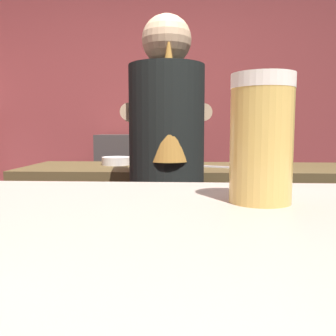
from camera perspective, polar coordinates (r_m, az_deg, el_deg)
wall_back at (r=3.58m, az=-0.86°, el=9.56°), size 5.20×0.10×2.70m
prep_counter at (r=2.20m, az=5.79°, el=-11.82°), size 2.10×0.60×0.92m
back_shelf at (r=3.36m, az=-3.83°, el=-4.04°), size 0.84×0.36×1.09m
bartender at (r=1.64m, az=-0.19°, el=-0.43°), size 0.46×0.53×1.64m
knife_block at (r=2.22m, az=16.78°, el=3.03°), size 0.10×0.08×0.27m
mixing_bowl at (r=2.22m, az=-8.18°, el=1.13°), size 0.17×0.17×0.05m
chefs_knife at (r=2.06m, az=8.24°, el=0.18°), size 0.24×0.11×0.01m
pint_glass_far at (r=0.43m, az=14.54°, el=4.44°), size 0.07×0.07×0.15m
bottle_soy at (r=3.23m, az=-0.85°, el=6.70°), size 0.07×0.07×0.21m
bottle_olive_oil at (r=3.34m, az=1.41°, el=6.98°), size 0.06×0.06×0.25m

